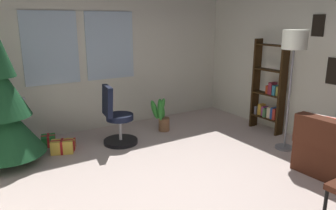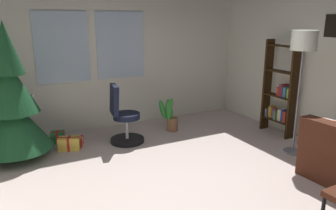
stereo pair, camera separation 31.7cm
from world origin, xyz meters
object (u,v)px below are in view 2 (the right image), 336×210
Objects in this scene: holiday_tree at (12,105)px; gift_box_gold at (69,143)px; bookshelf at (280,94)px; gift_box_red at (75,142)px; potted_plant at (169,115)px; floor_lamp at (303,50)px; office_chair at (123,120)px; gift_box_green at (58,137)px.

holiday_tree reaches higher than gift_box_gold.
bookshelf is at bearing -15.50° from gift_box_gold.
gift_box_red is 0.47× the size of potted_plant.
bookshelf is 1.20m from floor_lamp.
floor_lamp is (3.03, -1.70, 1.47)m from gift_box_gold.
gift_box_red is 0.83× the size of gift_box_gold.
gift_box_red is at bearing 148.13° from floor_lamp.
holiday_tree is 1.48× the size of bookshelf.
floor_lamp is (-0.42, -0.74, 0.84)m from bookshelf.
office_chair is 2.94m from floor_lamp.
gift_box_green is at bearing 168.09° from potted_plant.
holiday_tree is 3.77× the size of potted_plant.
holiday_tree is 1.02m from gift_box_gold.
office_chair is at bearing -3.68° from holiday_tree.
office_chair is 0.59× the size of bookshelf.
gift_box_gold is 0.20× the size of floor_lamp.
holiday_tree is at bearing -172.57° from gift_box_red.
potted_plant is at bearing 7.93° from office_chair.
floor_lamp is 2.84× the size of potted_plant.
potted_plant is (1.90, -0.40, 0.22)m from gift_box_green.
gift_box_green is at bearing 145.75° from floor_lamp.
potted_plant is at bearing 1.06° from gift_box_gold.
holiday_tree is at bearing 155.56° from floor_lamp.
floor_lamp reaches higher than office_chair.
gift_box_red is 1.11× the size of gift_box_green.
potted_plant is at bearing -2.83° from gift_box_red.
office_chair is at bearing -15.50° from gift_box_red.
gift_box_green is (0.62, 0.43, -0.73)m from holiday_tree.
potted_plant reaches higher than gift_box_red.
gift_box_gold is at bearing 150.69° from floor_lamp.
potted_plant is at bearing 149.17° from bookshelf.
potted_plant is (1.69, -0.08, 0.23)m from gift_box_red.
holiday_tree reaches higher than office_chair.
gift_box_green is 0.75× the size of gift_box_gold.
gift_box_red is 0.31× the size of office_chair.
bookshelf is 2.55× the size of potted_plant.
bookshelf reaches higher than office_chair.
gift_box_red is 0.85m from office_chair.
bookshelf reaches higher than gift_box_green.
gift_box_green is (-0.21, 0.32, 0.01)m from gift_box_red.
holiday_tree reaches higher than floor_lamp.
gift_box_green is 3.88m from bookshelf.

